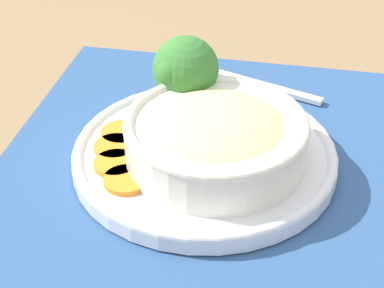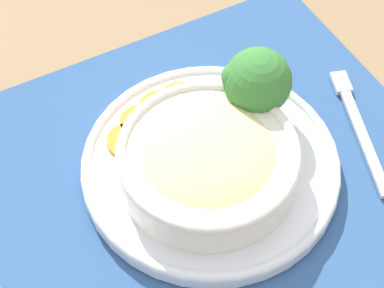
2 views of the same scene
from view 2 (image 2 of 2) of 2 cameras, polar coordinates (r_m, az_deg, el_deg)
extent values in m
plane|color=#8C704C|center=(0.72, 1.62, -2.53)|extent=(4.00, 4.00, 0.00)
cube|color=#2D5184|center=(0.72, 1.63, -2.44)|extent=(0.55, 0.51, 0.00)
cylinder|color=silver|center=(0.71, 1.64, -1.99)|extent=(0.28, 0.28, 0.02)
torus|color=silver|center=(0.70, 1.66, -1.62)|extent=(0.28, 0.28, 0.01)
cylinder|color=silver|center=(0.67, 1.41, -1.76)|extent=(0.19, 0.19, 0.04)
torus|color=silver|center=(0.65, 1.45, -0.64)|extent=(0.19, 0.19, 0.01)
ellipsoid|color=beige|center=(0.66, 1.43, -1.21)|extent=(0.16, 0.16, 0.05)
cylinder|color=#759E51|center=(0.74, 5.58, 3.38)|extent=(0.02, 0.02, 0.03)
sphere|color=#387A33|center=(0.70, 5.85, 5.55)|extent=(0.08, 0.08, 0.08)
sphere|color=#387A33|center=(0.70, 4.01, 5.95)|extent=(0.03, 0.03, 0.03)
sphere|color=#387A33|center=(0.70, 7.53, 5.73)|extent=(0.03, 0.03, 0.03)
cylinder|color=orange|center=(0.75, -0.92, 4.17)|extent=(0.05, 0.05, 0.01)
cylinder|color=orange|center=(0.75, -2.97, 3.32)|extent=(0.05, 0.05, 0.01)
cylinder|color=orange|center=(0.73, -4.64, 1.99)|extent=(0.05, 0.05, 0.01)
cylinder|color=orange|center=(0.72, -5.77, 0.28)|extent=(0.05, 0.05, 0.01)
cube|color=silver|center=(0.77, 14.75, 1.09)|extent=(0.05, 0.18, 0.01)
cube|color=silver|center=(0.81, 13.11, 5.33)|extent=(0.03, 0.04, 0.01)
camera|label=1|loc=(0.46, -67.54, -7.50)|focal=60.00mm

